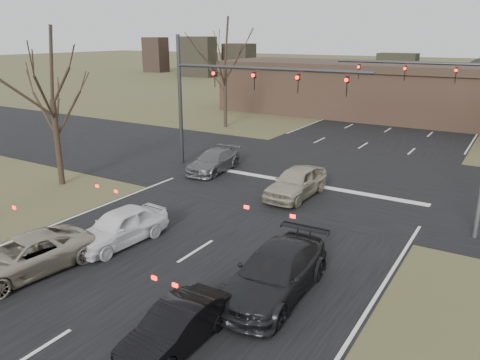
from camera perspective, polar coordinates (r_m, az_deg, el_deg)
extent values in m
plane|color=#4D522C|center=(16.24, -11.89, -12.50)|extent=(360.00, 360.00, 0.00)
cube|color=black|center=(71.19, 23.53, 9.46)|extent=(14.00, 300.00, 0.02)
cube|color=black|center=(28.10, 9.34, 0.62)|extent=(200.00, 14.00, 0.02)
cube|color=brown|center=(49.03, 22.19, 9.39)|extent=(42.00, 10.00, 4.60)
cube|color=#38281E|center=(48.79, 22.54, 12.47)|extent=(42.40, 10.40, 0.70)
cylinder|color=#383A3D|center=(29.80, -7.30, 9.50)|extent=(0.24, 0.24, 8.00)
cylinder|color=#383A3D|center=(26.26, 3.10, 13.41)|extent=(12.00, 0.18, 0.18)
imported|color=black|center=(28.05, -3.06, 12.22)|extent=(0.16, 0.20, 1.00)
imported|color=black|center=(26.64, 1.79, 11.97)|extent=(0.16, 0.20, 1.00)
imported|color=black|center=(25.43, 7.12, 11.59)|extent=(0.16, 0.20, 1.00)
imported|color=black|center=(24.45, 12.91, 11.07)|extent=(0.16, 0.20, 1.00)
cylinder|color=#383A3D|center=(33.72, 20.91, 13.19)|extent=(11.00, 0.18, 0.18)
imported|color=black|center=(33.39, 24.81, 11.50)|extent=(0.16, 0.20, 1.00)
imported|color=black|center=(33.92, 19.46, 12.16)|extent=(0.16, 0.20, 1.00)
imported|color=black|center=(34.73, 14.30, 12.70)|extent=(0.16, 0.20, 1.00)
cylinder|color=black|center=(27.39, -21.36, 4.23)|extent=(0.32, 0.32, 4.68)
cylinder|color=black|center=(42.24, -1.81, 9.99)|extent=(0.32, 0.32, 5.23)
imported|color=#ACA28B|center=(17.94, -24.80, -8.43)|extent=(2.82, 5.03, 1.33)
imported|color=white|center=(19.17, -14.42, -5.52)|extent=(1.99, 4.30, 1.43)
imported|color=black|center=(13.04, -7.72, -17.28)|extent=(1.30, 3.67, 1.20)
imported|color=black|center=(15.14, 4.30, -11.21)|extent=(2.27, 5.25, 1.51)
imported|color=slate|center=(28.41, -3.24, 2.33)|extent=(2.17, 4.58, 1.29)
imported|color=#B4AA91|center=(24.02, 6.90, -0.25)|extent=(1.97, 4.63, 1.56)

